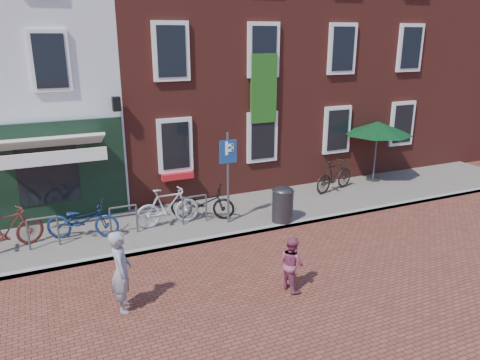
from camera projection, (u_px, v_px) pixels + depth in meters
name	position (u px, v px, depth m)	size (l,w,h in m)	color
ground	(192.00, 246.00, 12.03)	(80.00, 80.00, 0.00)	brown
sidewalk	(208.00, 218.00, 13.71)	(24.00, 3.00, 0.10)	slate
building_brick_mid	(180.00, 42.00, 17.39)	(6.00, 8.00, 10.00)	maroon
building_brick_right	(315.00, 41.00, 19.71)	(6.00, 8.00, 10.00)	maroon
filler_right	(428.00, 51.00, 22.37)	(7.00, 8.00, 9.00)	maroon
litter_bin	(283.00, 202.00, 13.19)	(0.61, 0.61, 1.12)	#313134
parking_sign	(228.00, 165.00, 12.75)	(0.50, 0.08, 2.64)	#4C4C4F
parasol	(378.00, 125.00, 16.50)	(2.47, 2.47, 2.30)	#4C4C4F
woman	(121.00, 271.00, 9.00)	(0.62, 0.41, 1.70)	gray
boy	(292.00, 264.00, 9.81)	(0.59, 0.46, 1.21)	#933E59
bicycle_1	(6.00, 230.00, 11.38)	(0.52, 1.83, 1.10)	maroon
bicycle_2	(83.00, 220.00, 12.14)	(0.66, 1.88, 0.99)	navy
bicycle_3	(168.00, 207.00, 12.92)	(0.52, 1.83, 1.10)	#B4B4B6
bicycle_4	(202.00, 202.00, 13.41)	(0.66, 1.88, 0.99)	black
bicycle_5	(334.00, 175.00, 15.79)	(0.52, 1.83, 1.10)	black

